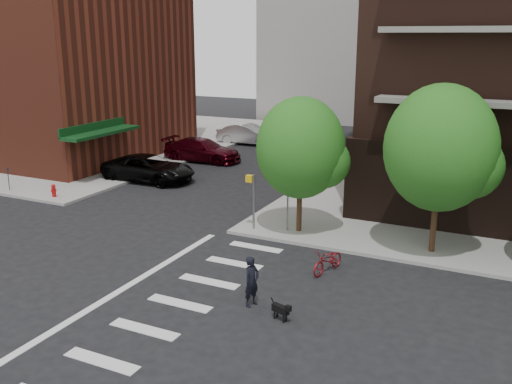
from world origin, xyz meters
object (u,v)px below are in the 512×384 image
object	(u,v)px
fire_hydrant	(54,190)
dog_walker	(252,281)
parked_car_black	(149,168)
scooter	(328,261)
parked_car_maroon	(202,150)
parked_car_silver	(248,134)

from	to	relation	value
fire_hydrant	dog_walker	distance (m)	17.20
parked_car_black	scooter	bearing A→B (deg)	-122.13
scooter	dog_walker	distance (m)	4.08
parked_car_maroon	fire_hydrant	bearing A→B (deg)	167.00
parked_car_maroon	scooter	world-z (taller)	parked_car_maroon
parked_car_maroon	parked_car_silver	distance (m)	7.46
fire_hydrant	parked_car_black	xyz separation A→B (m)	(2.30, 5.77, 0.28)
fire_hydrant	parked_car_silver	xyz separation A→B (m)	(2.30, 19.74, 0.32)
parked_car_black	scooter	distance (m)	17.30
parked_car_maroon	parked_car_silver	xyz separation A→B (m)	(0.00, 7.46, 0.03)
scooter	dog_walker	bearing A→B (deg)	-95.91
scooter	fire_hydrant	bearing A→B (deg)	-175.50
fire_hydrant	parked_car_maroon	bearing A→B (deg)	79.40
parked_car_maroon	parked_car_silver	bearing A→B (deg)	-2.40
parked_car_black	scooter	world-z (taller)	parked_car_black
parked_car_black	parked_car_maroon	xyz separation A→B (m)	(0.00, 6.52, 0.01)
parked_car_silver	dog_walker	size ratio (longest dim) A/B	2.99
fire_hydrant	scooter	size ratio (longest dim) A/B	0.39
parked_car_maroon	dog_walker	size ratio (longest dim) A/B	3.29
fire_hydrant	parked_car_black	distance (m)	6.21
parked_car_silver	parked_car_maroon	bearing A→B (deg)	178.50
fire_hydrant	scooter	xyz separation A→B (m)	(17.20, -3.02, -0.06)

